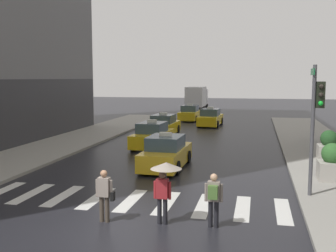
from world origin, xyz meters
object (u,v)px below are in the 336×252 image
pedestrian_with_handbag (105,193)px  planter_near_corner (332,164)px  traffic_light_pole (316,112)px  taxi_lead (166,153)px  pedestrian_with_umbrella (165,176)px  taxi_fourth (210,118)px  taxi_second (152,136)px  taxi_fifth (190,114)px  box_truck (197,98)px  pedestrian_with_backpack (214,196)px  taxi_third (164,126)px  planter_mid_block (329,147)px

pedestrian_with_handbag → planter_near_corner: 10.03m
traffic_light_pole → taxi_lead: 8.03m
pedestrian_with_handbag → pedestrian_with_umbrella: bearing=6.5°
traffic_light_pole → taxi_fourth: (-6.39, 22.34, -2.53)m
traffic_light_pole → taxi_second: bearing=131.8°
taxi_fifth → box_truck: (-0.88, 10.76, 1.13)m
taxi_lead → pedestrian_with_backpack: taxi_lead is taller
taxi_lead → taxi_second: size_ratio=0.99×
taxi_fifth → pedestrian_with_umbrella: bearing=-81.9°
traffic_light_pole → taxi_fourth: size_ratio=1.04×
taxi_third → box_truck: 22.20m
box_truck → pedestrian_with_umbrella: box_truck is taller
taxi_fifth → pedestrian_with_handbag: size_ratio=2.77×
taxi_fifth → pedestrian_with_backpack: bearing=-79.2°
traffic_light_pole → pedestrian_with_backpack: bearing=-132.0°
traffic_light_pole → pedestrian_with_umbrella: traffic_light_pole is taller
planter_near_corner → planter_mid_block: (0.59, 4.49, 0.00)m
taxi_fifth → taxi_second: bearing=-88.8°
taxi_lead → planter_near_corner: size_ratio=2.86×
taxi_fourth → box_truck: 15.57m
taxi_third → pedestrian_with_handbag: taxi_third is taller
pedestrian_with_handbag → traffic_light_pole: bearing=30.5°
taxi_fifth → planter_mid_block: taxi_fifth is taller
taxi_fourth → pedestrian_with_umbrella: pedestrian_with_umbrella is taller
taxi_lead → taxi_third: bearing=103.9°
taxi_lead → taxi_second: bearing=111.1°
taxi_fifth → planter_mid_block: size_ratio=2.86×
planter_near_corner → pedestrian_with_backpack: bearing=-125.2°
traffic_light_pole → pedestrian_with_handbag: (-6.64, -3.91, -2.32)m
taxi_lead → pedestrian_with_backpack: 8.29m
pedestrian_with_backpack → taxi_third: bearing=107.5°
taxi_fifth → planter_mid_block: 22.45m
pedestrian_with_backpack → planter_mid_block: (4.95, 10.65, -0.10)m
box_truck → planter_mid_block: 32.62m
taxi_third → planter_near_corner: (10.35, -12.80, 0.15)m
pedestrian_with_umbrella → planter_near_corner: size_ratio=1.21×
taxi_fourth → box_truck: size_ratio=0.61×
traffic_light_pole → taxi_lead: size_ratio=1.05×
taxi_second → taxi_fourth: size_ratio=1.00×
taxi_second → pedestrian_with_handbag: taxi_second is taller
traffic_light_pole → pedestrian_with_umbrella: size_ratio=2.47×
taxi_third → box_truck: (-0.67, 22.16, 1.13)m
pedestrian_with_handbag → box_truck: bearing=94.6°
taxi_third → pedestrian_with_umbrella: 19.54m
pedestrian_with_handbag → planter_mid_block: bearing=52.7°
taxi_second → pedestrian_with_umbrella: pedestrian_with_umbrella is taller
taxi_fifth → pedestrian_with_backpack: 30.91m
planter_near_corner → planter_mid_block: size_ratio=1.00×
traffic_light_pole → taxi_fifth: bearing=108.8°
taxi_second → taxi_fifth: same height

